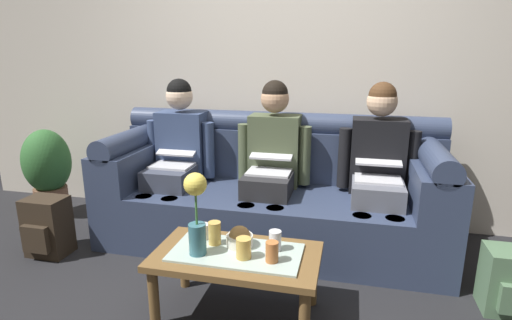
# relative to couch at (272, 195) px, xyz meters

# --- Properties ---
(back_wall_patterned) EXTENTS (6.00, 0.12, 2.90)m
(back_wall_patterned) POSITION_rel_couch_xyz_m (0.00, 0.53, 1.08)
(back_wall_patterned) COLOR beige
(back_wall_patterned) RESTS_ON ground_plane
(couch) EXTENTS (2.50, 0.88, 0.96)m
(couch) POSITION_rel_couch_xyz_m (0.00, 0.00, 0.00)
(couch) COLOR #2D3851
(couch) RESTS_ON ground_plane
(person_left) EXTENTS (0.56, 0.67, 1.22)m
(person_left) POSITION_rel_couch_xyz_m (-0.76, -0.00, 0.29)
(person_left) COLOR #383D4C
(person_left) RESTS_ON ground_plane
(person_middle) EXTENTS (0.56, 0.67, 1.22)m
(person_middle) POSITION_rel_couch_xyz_m (0.00, -0.00, 0.29)
(person_middle) COLOR #232326
(person_middle) RESTS_ON ground_plane
(person_right) EXTENTS (0.56, 0.67, 1.22)m
(person_right) POSITION_rel_couch_xyz_m (0.76, -0.00, 0.29)
(person_right) COLOR #595B66
(person_right) RESTS_ON ground_plane
(coffee_table) EXTENTS (0.89, 0.50, 0.39)m
(coffee_table) POSITION_rel_couch_xyz_m (0.00, -0.97, -0.04)
(coffee_table) COLOR brown
(coffee_table) RESTS_ON ground_plane
(flower_vase) EXTENTS (0.12, 0.12, 0.45)m
(flower_vase) POSITION_rel_couch_xyz_m (-0.19, -1.04, 0.27)
(flower_vase) COLOR #336672
(flower_vase) RESTS_ON coffee_table
(snack_bowl) EXTENTS (0.15, 0.15, 0.12)m
(snack_bowl) POSITION_rel_couch_xyz_m (0.00, -0.90, 0.06)
(snack_bowl) COLOR silver
(snack_bowl) RESTS_ON coffee_table
(cup_near_left) EXTENTS (0.07, 0.07, 0.11)m
(cup_near_left) POSITION_rel_couch_xyz_m (0.21, -1.03, 0.07)
(cup_near_left) COLOR #B26633
(cup_near_left) RESTS_ON coffee_table
(cup_near_right) EXTENTS (0.07, 0.07, 0.13)m
(cup_near_right) POSITION_rel_couch_xyz_m (-0.14, -0.91, 0.08)
(cup_near_right) COLOR gold
(cup_near_right) RESTS_ON coffee_table
(cup_far_center) EXTENTS (0.07, 0.07, 0.09)m
(cup_far_center) POSITION_rel_couch_xyz_m (-0.23, -0.86, 0.06)
(cup_far_center) COLOR silver
(cup_far_center) RESTS_ON coffee_table
(cup_far_left) EXTENTS (0.08, 0.08, 0.11)m
(cup_far_left) POSITION_rel_couch_xyz_m (0.06, -1.03, 0.07)
(cup_far_left) COLOR gold
(cup_far_left) RESTS_ON coffee_table
(cup_far_right) EXTENTS (0.07, 0.07, 0.11)m
(cup_far_right) POSITION_rel_couch_xyz_m (0.20, -0.91, 0.07)
(cup_far_right) COLOR silver
(cup_far_right) RESTS_ON coffee_table
(backpack_left) EXTENTS (0.28, 0.25, 0.43)m
(backpack_left) POSITION_rel_couch_xyz_m (-1.51, -0.61, -0.16)
(backpack_left) COLOR #2D2319
(backpack_left) RESTS_ON ground_plane
(potted_plant) EXTENTS (0.40, 0.40, 0.78)m
(potted_plant) POSITION_rel_couch_xyz_m (-2.00, 0.02, 0.06)
(potted_plant) COLOR brown
(potted_plant) RESTS_ON ground_plane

